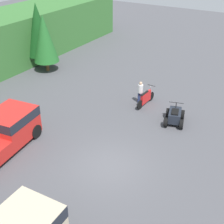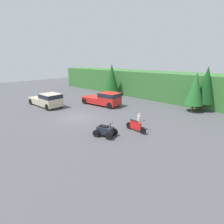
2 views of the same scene
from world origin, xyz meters
The scene contains 10 objects.
ground_plane centered at (0.00, 0.00, 0.00)m, with size 80.00×80.00×0.00m, color #4C4C51.
hillside_backdrop centered at (0.00, 16.00, 2.14)m, with size 44.00×6.00×4.27m.
tree_left centered at (-5.87, 11.51, 3.24)m, with size 2.43×2.43×5.52m.
tree_mid_left centered at (8.29, 11.41, 2.85)m, with size 2.13×2.13×4.84m.
tree_mid_right centered at (9.03, 12.76, 3.23)m, with size 2.42×2.42×5.50m.
pickup_truck_red centered at (-1.73, 5.82, 0.99)m, with size 5.93×2.94×1.89m.
pickup_truck_second centered at (-6.85, -0.06, 0.99)m, with size 5.83×2.47×1.89m.
dirt_bike centered at (7.00, 1.34, 0.49)m, with size 2.25×0.60×1.20m.
quad_atv centered at (5.76, -1.27, 0.46)m, with size 2.07×1.63×1.19m.
rider_person centered at (7.02, 1.78, 0.88)m, with size 0.40×0.40×1.62m.
Camera 2 is at (15.62, -10.66, 6.24)m, focal length 28.00 mm.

